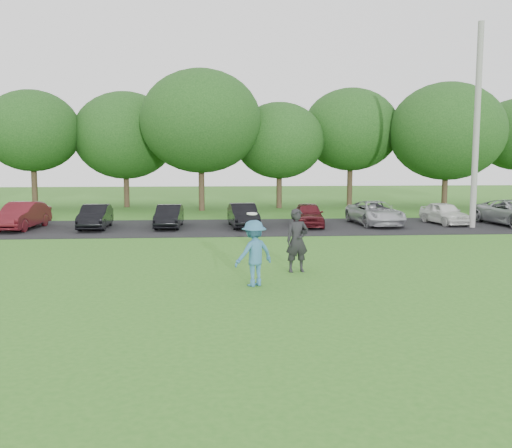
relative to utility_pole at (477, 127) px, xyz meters
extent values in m
plane|color=#316E1F|center=(-10.89, -12.01, -4.72)|extent=(100.00, 100.00, 0.00)
cube|color=black|center=(-10.89, 0.99, -4.71)|extent=(32.00, 6.50, 0.03)
cylinder|color=gray|center=(0.00, 0.00, 0.00)|extent=(0.28, 0.28, 9.45)
imported|color=teal|center=(-11.15, -11.25, -3.86)|extent=(1.29, 1.12, 1.73)
cylinder|color=white|center=(-11.22, -11.42, -2.81)|extent=(0.27, 0.27, 0.05)
imported|color=black|center=(-9.77, -9.55, -3.80)|extent=(0.74, 0.55, 1.85)
cube|color=black|center=(-9.59, -9.73, -3.52)|extent=(0.15, 0.12, 0.10)
imported|color=#511118|center=(-20.97, 0.94, -4.07)|extent=(1.75, 3.89, 1.24)
imported|color=black|center=(-17.64, 0.86, -4.14)|extent=(1.24, 3.38, 1.10)
imported|color=black|center=(-14.27, 0.98, -4.16)|extent=(1.23, 3.25, 1.06)
imported|color=black|center=(-10.78, 0.88, -4.14)|extent=(1.45, 3.46, 1.11)
imported|color=#4B1017|center=(-7.66, 0.95, -4.13)|extent=(1.63, 3.43, 1.13)
imported|color=#AFB1B7|center=(-4.30, 1.32, -4.12)|extent=(2.25, 4.27, 1.15)
imported|color=silver|center=(-0.80, 1.37, -4.15)|extent=(1.72, 3.32, 1.08)
cylinder|color=#38281C|center=(-23.39, 10.99, -3.37)|extent=(0.36, 0.36, 2.70)
ellipsoid|color=#214C19|center=(-23.39, 10.99, 0.20)|extent=(5.94, 5.94, 5.05)
cylinder|color=#38281C|center=(-17.89, 12.39, -3.62)|extent=(0.36, 0.36, 2.20)
ellipsoid|color=#214C19|center=(-17.89, 12.39, -0.02)|extent=(6.68, 6.68, 5.68)
cylinder|color=#38281C|center=(-12.89, 9.59, -3.37)|extent=(0.36, 0.36, 2.70)
ellipsoid|color=#214C19|center=(-12.89, 9.59, 0.76)|extent=(7.42, 7.42, 6.31)
cylinder|color=#38281C|center=(-7.89, 10.99, -3.62)|extent=(0.36, 0.36, 2.20)
ellipsoid|color=#214C19|center=(-7.89, 10.99, -0.36)|extent=(5.76, 5.76, 4.90)
cylinder|color=#38281C|center=(-2.89, 12.39, -3.37)|extent=(0.36, 0.36, 2.70)
ellipsoid|color=#214C19|center=(-2.89, 12.39, 0.41)|extent=(6.50, 6.50, 5.53)
cylinder|color=#38281C|center=(2.61, 9.59, -3.62)|extent=(0.36, 0.36, 2.20)
ellipsoid|color=#214C19|center=(2.61, 9.59, 0.19)|extent=(7.24, 7.24, 6.15)
camera|label=1|loc=(-12.21, -25.83, -1.34)|focal=40.00mm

